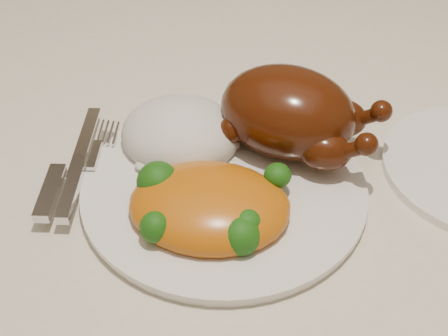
# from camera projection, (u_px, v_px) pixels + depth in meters

# --- Properties ---
(dining_table) EXTENTS (1.60, 0.90, 0.76)m
(dining_table) POSITION_uv_depth(u_px,v_px,m) (97.00, 211.00, 0.71)
(dining_table) COLOR brown
(dining_table) RESTS_ON floor
(tablecloth) EXTENTS (1.73, 1.03, 0.18)m
(tablecloth) POSITION_uv_depth(u_px,v_px,m) (88.00, 163.00, 0.66)
(tablecloth) COLOR beige
(tablecloth) RESTS_ON dining_table
(dinner_plate) EXTENTS (0.33, 0.33, 0.01)m
(dinner_plate) POSITION_uv_depth(u_px,v_px,m) (224.00, 189.00, 0.58)
(dinner_plate) COLOR white
(dinner_plate) RESTS_ON tablecloth
(roast_chicken) EXTENTS (0.17, 0.12, 0.08)m
(roast_chicken) POSITION_uv_depth(u_px,v_px,m) (291.00, 113.00, 0.59)
(roast_chicken) COLOR #461A07
(roast_chicken) RESTS_ON dinner_plate
(rice_mound) EXTENTS (0.12, 0.11, 0.06)m
(rice_mound) POSITION_uv_depth(u_px,v_px,m) (181.00, 134.00, 0.61)
(rice_mound) COLOR white
(rice_mound) RESTS_ON dinner_plate
(mac_and_cheese) EXTENTS (0.15, 0.12, 0.05)m
(mac_and_cheese) POSITION_uv_depth(u_px,v_px,m) (213.00, 206.00, 0.54)
(mac_and_cheese) COLOR #C75E0C
(mac_and_cheese) RESTS_ON dinner_plate
(cutlery) EXTENTS (0.05, 0.17, 0.01)m
(cutlery) POSITION_uv_depth(u_px,v_px,m) (71.00, 175.00, 0.58)
(cutlery) COLOR silver
(cutlery) RESTS_ON dinner_plate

